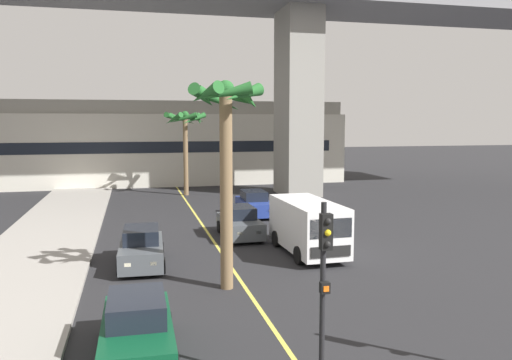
% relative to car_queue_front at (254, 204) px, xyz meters
% --- Properties ---
extents(sidewalk_left, '(4.80, 80.00, 0.15)m').
position_rel_car_queue_front_xyz_m(sidewalk_left, '(-11.57, -13.32, -0.65)').
color(sidewalk_left, '#9E9991').
rests_on(sidewalk_left, ground).
extents(lane_stripe_center, '(0.14, 56.00, 0.01)m').
position_rel_car_queue_front_xyz_m(lane_stripe_center, '(-3.57, -5.32, -0.72)').
color(lane_stripe_center, '#DBCC4C').
rests_on(lane_stripe_center, ground).
extents(pier_building_backdrop, '(32.45, 8.04, 7.76)m').
position_rel_car_queue_front_xyz_m(pier_building_backdrop, '(-3.57, 19.33, 3.10)').
color(pier_building_backdrop, beige).
rests_on(pier_building_backdrop, ground).
extents(car_queue_front, '(1.88, 4.12, 1.56)m').
position_rel_car_queue_front_xyz_m(car_queue_front, '(0.00, 0.00, 0.00)').
color(car_queue_front, navy).
rests_on(car_queue_front, ground).
extents(car_queue_second, '(1.86, 4.11, 1.56)m').
position_rel_car_queue_front_xyz_m(car_queue_second, '(-7.35, -18.37, 0.00)').
color(car_queue_second, '#0C4728').
rests_on(car_queue_second, ground).
extents(car_queue_third, '(1.89, 4.13, 1.56)m').
position_rel_car_queue_front_xyz_m(car_queue_third, '(-2.10, -5.66, 0.00)').
color(car_queue_third, '#4C5156').
rests_on(car_queue_third, ground).
extents(car_queue_fourth, '(1.95, 4.16, 1.56)m').
position_rel_car_queue_front_xyz_m(car_queue_fourth, '(-7.09, -9.93, 0.00)').
color(car_queue_fourth, '#4C5156').
rests_on(car_queue_fourth, ground).
extents(delivery_van, '(2.27, 5.30, 2.36)m').
position_rel_car_queue_front_xyz_m(delivery_van, '(0.15, -9.69, 0.57)').
color(delivery_van, white).
rests_on(delivery_van, ground).
extents(traffic_light_median_near, '(0.24, 0.37, 4.20)m').
position_rel_car_queue_front_xyz_m(traffic_light_median_near, '(-3.48, -21.08, 1.99)').
color(traffic_light_median_near, black).
rests_on(traffic_light_median_near, ground).
extents(palm_tree_near_median, '(2.64, 2.67, 7.27)m').
position_rel_car_queue_front_xyz_m(palm_tree_near_median, '(-4.20, -13.56, 4.84)').
color(palm_tree_near_median, brown).
rests_on(palm_tree_near_median, ground).
extents(palm_tree_mid_median, '(3.38, 3.43, 6.72)m').
position_rel_car_queue_front_xyz_m(palm_tree_mid_median, '(-3.24, 10.03, 4.75)').
color(palm_tree_mid_median, brown).
rests_on(palm_tree_mid_median, ground).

